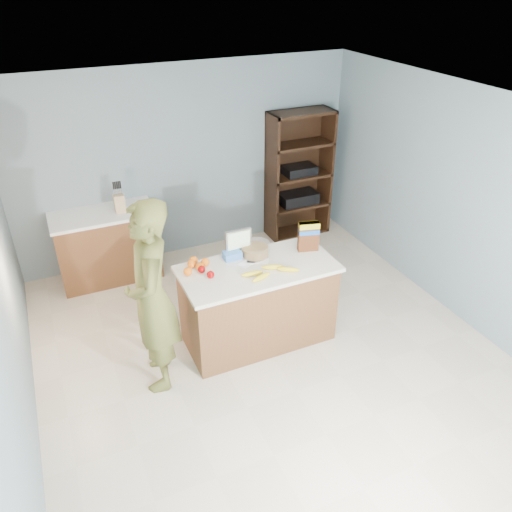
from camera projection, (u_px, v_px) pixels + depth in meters
name	position (u px, v px, depth m)	size (l,w,h in m)	color
floor	(270.00, 355.00, 5.15)	(4.50, 5.00, 0.02)	beige
walls	(273.00, 210.00, 4.31)	(4.52, 5.02, 2.51)	slate
counter_peninsula	(258.00, 307.00, 5.18)	(1.56, 0.76, 0.90)	brown
back_cabinet	(108.00, 245.00, 6.22)	(1.24, 0.62, 0.90)	brown
shelving_unit	(297.00, 176.00, 7.11)	(0.90, 0.40, 1.80)	black
person	(152.00, 298.00, 4.41)	(0.68, 0.45, 1.87)	brown
knife_block	(120.00, 203.00, 5.96)	(0.12, 0.10, 0.31)	tan
envelopes	(253.00, 261.00, 5.02)	(0.34, 0.21, 0.00)	white
bananas	(269.00, 272.00, 4.81)	(0.58, 0.25, 0.05)	yellow
apples	(206.00, 272.00, 4.78)	(0.12, 0.20, 0.07)	#930204
oranges	(196.00, 265.00, 4.88)	(0.30, 0.26, 0.08)	orange
blue_carton	(232.00, 255.00, 5.05)	(0.18, 0.12, 0.08)	blue
salad_bowl	(255.00, 250.00, 5.11)	(0.30, 0.30, 0.13)	#267219
tv	(238.00, 241.00, 5.07)	(0.28, 0.12, 0.28)	silver
cereal_box	(309.00, 234.00, 5.13)	(0.23, 0.13, 0.32)	#592B14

